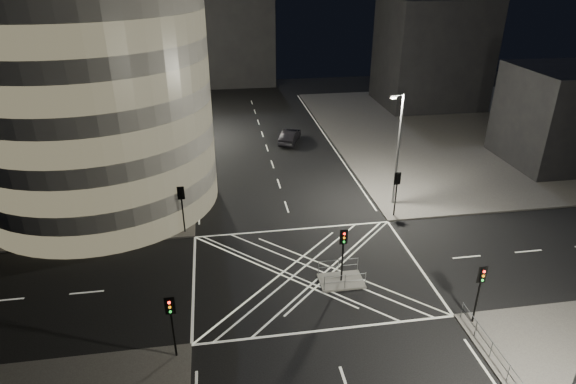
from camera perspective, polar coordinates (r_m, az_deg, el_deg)
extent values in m
plane|color=black|center=(34.53, 2.42, -9.43)|extent=(120.00, 120.00, 0.00)
cube|color=#484644|center=(62.53, -30.24, 3.76)|extent=(42.00, 42.00, 0.15)
cube|color=#484644|center=(67.70, 22.64, 6.84)|extent=(42.00, 42.00, 0.15)
cube|color=slate|center=(33.70, 6.31, -10.43)|extent=(3.00, 2.00, 0.15)
cylinder|color=gray|center=(43.41, -23.17, 14.24)|extent=(20.00, 20.00, 25.00)
cube|color=gray|center=(71.95, -22.96, 16.99)|extent=(24.00, 16.00, 22.00)
cube|color=black|center=(75.67, 16.64, 15.55)|extent=(14.00, 12.00, 15.00)
cube|color=black|center=(58.30, 29.65, 7.83)|extent=(10.00, 10.00, 10.00)
cube|color=black|center=(86.27, -8.12, 18.41)|extent=(18.00, 8.00, 18.00)
cylinder|color=black|center=(41.17, -14.55, -1.43)|extent=(0.32, 0.32, 2.95)
ellipsoid|color=black|center=(39.98, -15.00, 2.21)|extent=(5.02, 5.02, 5.78)
cylinder|color=black|center=(46.51, -14.04, 2.13)|extent=(0.32, 0.32, 3.30)
ellipsoid|color=black|center=(45.48, -14.42, 5.39)|extent=(4.28, 4.28, 4.92)
cylinder|color=black|center=(52.13, -13.59, 4.55)|extent=(0.32, 0.32, 2.89)
ellipsoid|color=black|center=(51.29, -13.89, 7.19)|extent=(3.96, 3.96, 4.56)
cylinder|color=black|center=(57.66, -13.28, 6.99)|extent=(0.32, 0.32, 3.52)
ellipsoid|color=black|center=(56.71, -13.62, 10.15)|extent=(5.65, 5.65, 6.49)
cylinder|color=black|center=(63.43, -12.97, 8.54)|extent=(0.32, 0.32, 3.09)
ellipsoid|color=black|center=(62.72, -13.21, 10.81)|extent=(3.89, 3.89, 4.48)
cylinder|color=black|center=(39.05, -12.31, -2.70)|extent=(0.12, 0.12, 3.00)
cube|color=black|center=(38.17, -12.58, -0.12)|extent=(0.28, 0.22, 0.90)
cube|color=black|center=(38.17, -12.58, -0.12)|extent=(0.55, 0.04, 1.10)
cylinder|color=black|center=(27.85, -13.39, -16.09)|extent=(0.12, 0.12, 3.00)
cube|color=black|center=(26.61, -13.82, -12.95)|extent=(0.28, 0.22, 0.90)
cube|color=black|center=(26.61, -13.82, -12.95)|extent=(0.55, 0.04, 1.10)
cylinder|color=black|center=(41.58, 12.60, -0.87)|extent=(0.12, 0.12, 3.00)
cube|color=black|center=(40.76, 12.86, 1.57)|extent=(0.28, 0.22, 0.90)
cube|color=black|center=(40.76, 12.86, 1.57)|extent=(0.55, 0.04, 1.10)
cylinder|color=black|center=(31.30, 21.43, -12.01)|extent=(0.12, 0.12, 3.00)
cube|color=black|center=(30.20, 22.03, -9.07)|extent=(0.28, 0.22, 0.90)
cube|color=black|center=(30.20, 22.03, -9.07)|extent=(0.55, 0.04, 1.10)
cylinder|color=black|center=(32.80, 6.45, -8.22)|extent=(0.12, 0.12, 3.00)
cube|color=black|center=(31.75, 6.62, -5.30)|extent=(0.28, 0.22, 0.90)
cube|color=black|center=(31.75, 6.62, -5.30)|extent=(0.55, 0.04, 1.10)
cylinder|color=slate|center=(42.40, -13.44, 4.75)|extent=(0.20, 0.20, 10.00)
cylinder|color=slate|center=(40.92, -13.50, 11.14)|extent=(0.90, 0.10, 0.10)
cube|color=slate|center=(40.91, -12.85, 11.05)|extent=(0.50, 0.25, 0.18)
cube|color=white|center=(40.94, -12.84, 10.90)|extent=(0.42, 0.20, 0.05)
cylinder|color=slate|center=(59.54, -12.47, 10.93)|extent=(0.20, 0.20, 10.00)
cylinder|color=slate|center=(58.50, -12.48, 15.55)|extent=(0.90, 0.10, 0.10)
cube|color=slate|center=(58.49, -12.02, 15.49)|extent=(0.50, 0.25, 0.18)
cube|color=white|center=(58.51, -12.01, 15.39)|extent=(0.42, 0.20, 0.05)
cylinder|color=slate|center=(42.31, 12.90, 4.76)|extent=(0.20, 0.20, 10.00)
cylinder|color=slate|center=(40.70, 12.98, 11.11)|extent=(0.90, 0.10, 0.10)
cube|color=slate|center=(40.56, 12.37, 10.97)|extent=(0.50, 0.25, 0.18)
cube|color=white|center=(40.59, 12.35, 10.82)|extent=(0.42, 0.20, 0.05)
cube|color=slate|center=(32.64, 6.77, -10.47)|extent=(2.80, 0.06, 1.10)
cube|color=slate|center=(34.04, 5.98, -8.71)|extent=(2.80, 0.06, 1.10)
imported|color=black|center=(57.92, 0.23, 6.63)|extent=(3.45, 5.22, 1.63)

